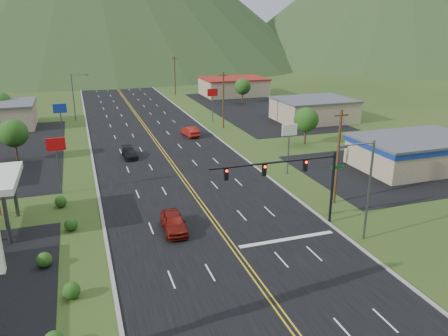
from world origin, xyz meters
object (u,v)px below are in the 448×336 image
object	(u,v)px
traffic_signal	(295,174)
car_red_far	(190,131)
streetlight_west	(75,94)
streetlight_east	(366,184)
car_red_near	(174,223)
car_dark_mid	(130,153)

from	to	relation	value
traffic_signal	car_red_far	world-z (taller)	traffic_signal
traffic_signal	car_red_far	bearing A→B (deg)	90.52
streetlight_west	car_red_far	world-z (taller)	streetlight_west
car_red_far	traffic_signal	bearing A→B (deg)	84.34
streetlight_east	car_red_near	distance (m)	17.26
traffic_signal	car_red_far	distance (m)	37.02
streetlight_west	car_dark_mid	distance (m)	29.73
streetlight_east	car_dark_mid	distance (m)	35.61
car_dark_mid	streetlight_east	bearing A→B (deg)	-65.19
car_red_near	car_red_far	bearing A→B (deg)	75.35
car_dark_mid	car_red_far	size ratio (longest dim) A/B	0.91
streetlight_west	car_dark_mid	bearing A→B (deg)	-76.95
traffic_signal	streetlight_west	distance (m)	58.88
streetlight_east	car_red_far	size ratio (longest dim) A/B	1.82
traffic_signal	streetlight_west	world-z (taller)	streetlight_west
traffic_signal	car_red_near	size ratio (longest dim) A/B	2.61
car_red_near	car_dark_mid	bearing A→B (deg)	94.38
traffic_signal	car_red_near	distance (m)	11.81
streetlight_west	car_red_far	xyz separation A→B (m)	(17.83, -19.27, -4.37)
car_red_far	streetlight_west	bearing A→B (deg)	-53.39
car_dark_mid	car_red_far	bearing A→B (deg)	37.34
traffic_signal	streetlight_east	distance (m)	6.17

